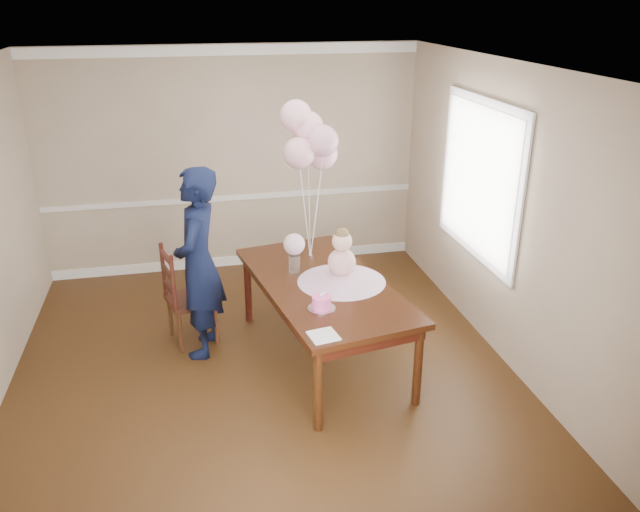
{
  "coord_description": "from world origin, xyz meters",
  "views": [
    {
      "loc": [
        -0.54,
        -4.9,
        3.21
      ],
      "look_at": [
        0.56,
        0.11,
        1.05
      ],
      "focal_mm": 35.0,
      "sensor_mm": 36.0,
      "label": 1
    }
  ],
  "objects_px": {
    "dining_chair_seat": "(191,299)",
    "woman": "(199,264)",
    "dining_table_top": "(323,285)",
    "birthday_cake": "(322,302)"
  },
  "relations": [
    {
      "from": "birthday_cake",
      "to": "dining_chair_seat",
      "type": "bearing_deg",
      "value": 133.83
    },
    {
      "from": "dining_chair_seat",
      "to": "dining_table_top",
      "type": "bearing_deg",
      "value": -42.09
    },
    {
      "from": "dining_table_top",
      "to": "dining_chair_seat",
      "type": "bearing_deg",
      "value": 143.19
    },
    {
      "from": "dining_table_top",
      "to": "woman",
      "type": "distance_m",
      "value": 1.17
    },
    {
      "from": "birthday_cake",
      "to": "dining_chair_seat",
      "type": "height_order",
      "value": "birthday_cake"
    },
    {
      "from": "dining_table_top",
      "to": "birthday_cake",
      "type": "relative_size",
      "value": 13.33
    },
    {
      "from": "woman",
      "to": "dining_chair_seat",
      "type": "bearing_deg",
      "value": -140.45
    },
    {
      "from": "dining_table_top",
      "to": "birthday_cake",
      "type": "bearing_deg",
      "value": -113.96
    },
    {
      "from": "dining_chair_seat",
      "to": "woman",
      "type": "height_order",
      "value": "woman"
    },
    {
      "from": "dining_chair_seat",
      "to": "woman",
      "type": "distance_m",
      "value": 0.52
    }
  ]
}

